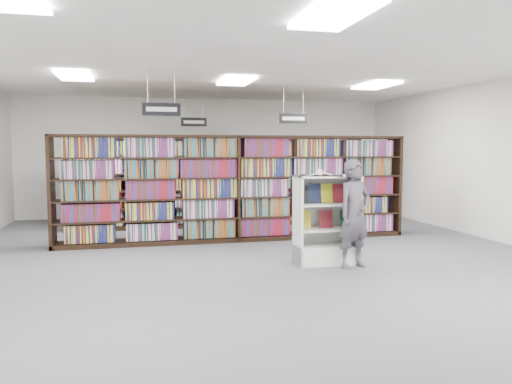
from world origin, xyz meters
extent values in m
plane|color=#4D4D51|center=(0.00, 0.00, 0.00)|extent=(12.00, 12.00, 0.00)
cube|color=white|center=(0.00, 0.00, 3.20)|extent=(10.00, 12.00, 0.10)
cube|color=white|center=(0.00, 6.00, 1.60)|extent=(10.00, 0.10, 3.20)
cube|color=black|center=(0.00, 2.00, 1.05)|extent=(7.00, 0.60, 2.10)
cube|color=maroon|center=(0.00, 2.00, 1.05)|extent=(6.88, 0.42, 1.98)
cube|color=black|center=(0.00, 4.00, 1.05)|extent=(7.00, 0.60, 2.10)
cube|color=maroon|center=(0.00, 4.00, 1.05)|extent=(6.88, 0.42, 1.98)
cube|color=black|center=(0.00, 5.70, 1.05)|extent=(7.00, 0.60, 2.10)
cube|color=maroon|center=(0.00, 5.70, 1.05)|extent=(6.88, 0.42, 1.98)
cylinder|color=#B2B2B7|center=(-1.73, 1.00, 2.91)|extent=(0.01, 0.01, 0.58)
cylinder|color=#B2B2B7|center=(-1.27, 1.00, 2.91)|extent=(0.01, 0.01, 0.58)
cube|color=black|center=(-1.50, 1.00, 2.51)|extent=(0.65, 0.02, 0.22)
cube|color=white|center=(-1.50, 0.99, 2.51)|extent=(0.52, 0.00, 0.08)
cylinder|color=#B2B2B7|center=(1.27, 3.00, 2.91)|extent=(0.01, 0.01, 0.58)
cylinder|color=#B2B2B7|center=(1.73, 3.00, 2.91)|extent=(0.01, 0.01, 0.58)
cube|color=black|center=(1.50, 3.00, 2.51)|extent=(0.65, 0.02, 0.22)
cube|color=white|center=(1.50, 2.99, 2.51)|extent=(0.52, 0.00, 0.08)
cylinder|color=#B2B2B7|center=(-0.73, 5.00, 2.91)|extent=(0.01, 0.01, 0.58)
cylinder|color=#B2B2B7|center=(-0.27, 5.00, 2.91)|extent=(0.01, 0.01, 0.58)
cube|color=black|center=(-0.50, 5.00, 2.51)|extent=(0.65, 0.02, 0.22)
cube|color=white|center=(-0.50, 4.99, 2.51)|extent=(0.52, 0.00, 0.08)
cube|color=white|center=(0.00, -3.00, 3.16)|extent=(0.60, 1.20, 0.04)
cube|color=white|center=(-3.00, 2.00, 3.16)|extent=(0.60, 1.20, 0.04)
cube|color=white|center=(0.00, 2.00, 3.16)|extent=(0.60, 1.20, 0.04)
cube|color=white|center=(3.00, 2.00, 3.16)|extent=(0.60, 1.20, 0.04)
cube|color=silver|center=(1.01, -0.34, 0.15)|extent=(1.02, 0.53, 0.30)
cube|color=silver|center=(0.52, -0.32, 0.71)|extent=(0.05, 0.51, 1.41)
cube|color=silver|center=(1.49, -0.35, 0.71)|extent=(0.05, 0.51, 1.41)
cube|color=silver|center=(1.01, -0.10, 0.71)|extent=(1.01, 0.06, 1.41)
cube|color=silver|center=(1.01, -0.34, 1.40)|extent=(1.02, 0.53, 0.03)
cube|color=silver|center=(1.01, -0.34, 0.55)|extent=(0.94, 0.49, 0.02)
cube|color=silver|center=(1.01, -0.34, 0.96)|extent=(0.94, 0.49, 0.02)
cube|color=black|center=(0.62, -0.28, 1.12)|extent=(0.20, 0.08, 0.30)
cube|color=#141B37|center=(0.82, -0.28, 1.12)|extent=(0.20, 0.08, 0.30)
cube|color=gold|center=(1.01, -0.29, 1.12)|extent=(0.20, 0.08, 0.30)
cube|color=maroon|center=(1.20, -0.29, 1.12)|extent=(0.20, 0.08, 0.30)
cube|color=#1B4629|center=(1.39, -0.30, 1.12)|extent=(0.20, 0.08, 0.30)
cube|color=gold|center=(0.64, -0.28, 0.71)|extent=(0.22, 0.07, 0.28)
cube|color=maroon|center=(1.01, -0.29, 0.71)|extent=(0.22, 0.07, 0.28)
cube|color=#1B4629|center=(1.37, -0.30, 0.71)|extent=(0.22, 0.07, 0.28)
cube|color=black|center=(0.90, -0.33, 1.42)|extent=(0.77, 0.60, 0.02)
cube|color=white|center=(0.74, -0.33, 1.43)|extent=(0.41, 0.44, 0.06)
cube|color=white|center=(1.06, -0.33, 1.43)|extent=(0.40, 0.44, 0.08)
cylinder|color=white|center=(0.88, -0.33, 1.47)|extent=(0.21, 0.36, 0.10)
imported|color=#4E4953|center=(1.32, -0.70, 0.83)|extent=(0.71, 0.58, 1.67)
camera|label=1|loc=(-1.93, -7.75, 1.84)|focal=35.00mm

